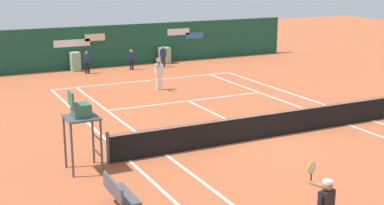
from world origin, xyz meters
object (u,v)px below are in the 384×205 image
at_px(umpire_chair, 81,117).
at_px(tennis_ball_mid_court, 185,89).
at_px(tennis_ball_near_service_line, 94,99).
at_px(ball_kid_centre_post, 131,58).
at_px(player_on_baseline, 159,72).
at_px(ball_kid_right_post, 163,55).
at_px(player_bench, 119,192).
at_px(ball_kid_left_post, 87,61).
at_px(tennis_ball_by_sideline, 279,114).

bearing_deg(umpire_chair, tennis_ball_mid_court, 138.55).
bearing_deg(umpire_chair, tennis_ball_near_service_line, 161.59).
bearing_deg(ball_kid_centre_post, tennis_ball_near_service_line, 61.99).
height_order(ball_kid_centre_post, tennis_ball_near_service_line, ball_kid_centre_post).
distance_m(player_on_baseline, ball_kid_right_post, 6.65).
bearing_deg(player_bench, tennis_ball_mid_court, 147.43).
xyz_separation_m(player_on_baseline, tennis_ball_mid_court, (1.18, -0.63, -0.93)).
relative_size(ball_kid_left_post, ball_kid_right_post, 0.99).
bearing_deg(tennis_ball_near_service_line, player_bench, -103.37).
relative_size(ball_kid_right_post, tennis_ball_mid_court, 20.03).
relative_size(tennis_ball_mid_court, tennis_ball_near_service_line, 1.00).
xyz_separation_m(umpire_chair, ball_kid_centre_post, (7.26, 15.38, -0.99)).
distance_m(player_bench, tennis_ball_by_sideline, 10.97).
bearing_deg(ball_kid_centre_post, tennis_ball_by_sideline, 104.26).
relative_size(umpire_chair, ball_kid_centre_post, 2.00).
xyz_separation_m(player_bench, tennis_ball_near_service_line, (2.85, 12.00, -0.48)).
bearing_deg(player_on_baseline, umpire_chair, 56.06).
height_order(ball_kid_left_post, ball_kid_right_post, ball_kid_right_post).
relative_size(ball_kid_centre_post, ball_kid_right_post, 0.92).
bearing_deg(ball_kid_centre_post, player_bench, 74.10).
relative_size(umpire_chair, player_on_baseline, 1.38).
xyz_separation_m(tennis_ball_near_service_line, tennis_ball_by_sideline, (6.37, -6.07, 0.00)).
height_order(player_bench, ball_kid_centre_post, ball_kid_centre_post).
bearing_deg(player_bench, ball_kid_left_post, 166.75).
height_order(umpire_chair, ball_kid_right_post, umpire_chair).
xyz_separation_m(player_bench, tennis_ball_mid_court, (7.66, 11.99, -0.48)).
bearing_deg(ball_kid_left_post, ball_kid_right_post, 174.78).
distance_m(player_bench, tennis_ball_near_service_line, 12.34).
relative_size(tennis_ball_mid_court, tennis_ball_by_sideline, 1.00).
xyz_separation_m(player_bench, tennis_ball_by_sideline, (9.22, 5.93, -0.48)).
relative_size(player_bench, ball_kid_right_post, 1.07).
xyz_separation_m(player_bench, ball_kid_right_post, (9.33, 18.63, 0.28)).
relative_size(umpire_chair, tennis_ball_mid_court, 37.11).
bearing_deg(player_bench, umpire_chair, -178.94).
bearing_deg(player_on_baseline, tennis_ball_mid_court, 152.63).
bearing_deg(umpire_chair, ball_kid_right_post, 148.59).
height_order(player_bench, tennis_ball_by_sideline, player_bench).
height_order(tennis_ball_mid_court, tennis_ball_near_service_line, same).
height_order(player_bench, ball_kid_left_post, ball_kid_left_post).
bearing_deg(tennis_ball_mid_court, ball_kid_left_post, 116.25).
relative_size(player_bench, ball_kid_left_post, 1.08).
bearing_deg(tennis_ball_mid_court, tennis_ball_by_sideline, -75.60).
bearing_deg(tennis_ball_by_sideline, player_on_baseline, 112.20).
distance_m(ball_kid_left_post, tennis_ball_near_service_line, 6.85).
relative_size(player_bench, ball_kid_centre_post, 1.16).
height_order(player_bench, tennis_ball_mid_court, player_bench).
xyz_separation_m(ball_kid_centre_post, tennis_ball_mid_court, (0.46, -6.64, -0.69)).
distance_m(ball_kid_left_post, tennis_ball_mid_court, 7.44).
relative_size(player_on_baseline, tennis_ball_near_service_line, 26.87).
bearing_deg(ball_kid_right_post, tennis_ball_near_service_line, 41.35).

